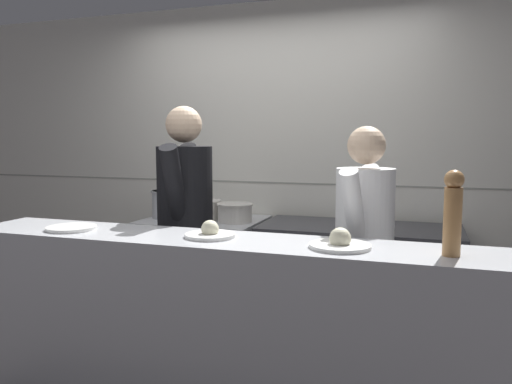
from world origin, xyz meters
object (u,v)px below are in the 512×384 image
at_px(oven_range, 204,273).
at_px(plated_dish_appetiser, 210,233).
at_px(plated_dish_main, 71,228).
at_px(sauce_pot, 203,209).
at_px(chef_head_cook, 185,227).
at_px(braising_pot, 235,212).
at_px(stock_pot, 169,203).
at_px(plated_dish_dessert, 340,243).
at_px(chefs_knife, 358,229).
at_px(mixing_bowl_steel, 374,221).
at_px(pepper_mill, 453,211).
at_px(chef_sous, 364,253).

distance_m(oven_range, plated_dish_appetiser, 1.57).
xyz_separation_m(plated_dish_main, plated_dish_appetiser, (0.79, 0.05, 0.01)).
relative_size(sauce_pot, plated_dish_appetiser, 1.13).
relative_size(sauce_pot, chef_head_cook, 0.17).
bearing_deg(braising_pot, plated_dish_main, -108.46).
bearing_deg(stock_pot, plated_dish_dessert, -39.91).
distance_m(sauce_pot, chefs_knife, 1.24).
bearing_deg(plated_dish_appetiser, plated_dish_main, -176.34).
xyz_separation_m(braising_pot, chefs_knife, (0.94, -0.11, -0.06)).
height_order(chefs_knife, plated_dish_appetiser, plated_dish_appetiser).
bearing_deg(plated_dish_main, mixing_bowl_steel, 43.45).
distance_m(oven_range, pepper_mill, 2.34).
relative_size(braising_pot, chef_head_cook, 0.16).
height_order(chefs_knife, plated_dish_dessert, plated_dish_dessert).
relative_size(stock_pot, plated_dish_main, 1.04).
bearing_deg(plated_dish_appetiser, pepper_mill, -2.36).
bearing_deg(chefs_knife, chef_head_cook, -150.43).
relative_size(plated_dish_main, pepper_mill, 0.73).
bearing_deg(plated_dish_main, plated_dish_appetiser, 3.66).
relative_size(plated_dish_appetiser, plated_dish_dessert, 0.91).
height_order(sauce_pot, chef_head_cook, chef_head_cook).
bearing_deg(chef_head_cook, plated_dish_main, -131.16).
bearing_deg(oven_range, plated_dish_dessert, -46.34).
relative_size(oven_range, chefs_knife, 2.45).
xyz_separation_m(braising_pot, plated_dish_appetiser, (0.35, -1.26, 0.09)).
height_order(sauce_pot, plated_dish_appetiser, plated_dish_appetiser).
xyz_separation_m(oven_range, chef_sous, (1.33, -0.77, 0.44)).
relative_size(oven_range, plated_dish_appetiser, 3.60).
bearing_deg(chefs_knife, oven_range, 172.65).
bearing_deg(oven_range, chef_head_cook, -74.11).
xyz_separation_m(stock_pot, chefs_knife, (1.51, -0.13, -0.10)).
bearing_deg(pepper_mill, chefs_knife, 113.75).
relative_size(stock_pot, chef_sous, 0.17).
bearing_deg(plated_dish_dessert, chef_head_cook, 150.33).
relative_size(stock_pot, braising_pot, 1.00).
relative_size(braising_pot, pepper_mill, 0.77).
bearing_deg(stock_pot, braising_pot, -1.64).
distance_m(sauce_pot, braising_pot, 0.29).
xyz_separation_m(braising_pot, pepper_mill, (1.47, -1.31, 0.26)).
bearing_deg(plated_dish_main, chef_head_cook, 59.55).
height_order(plated_dish_appetiser, chef_head_cook, chef_head_cook).
distance_m(oven_range, chef_head_cook, 0.92).
xyz_separation_m(plated_dish_main, chef_sous, (1.49, 0.59, -0.15)).
bearing_deg(oven_range, pepper_mill, -37.71).
distance_m(sauce_pot, pepper_mill, 2.22).
relative_size(oven_range, braising_pot, 3.31).
relative_size(braising_pot, chef_sous, 0.17).
distance_m(mixing_bowl_steel, chefs_knife, 0.21).
bearing_deg(sauce_pot, mixing_bowl_steel, 1.72).
bearing_deg(chef_sous, plated_dish_main, -148.29).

